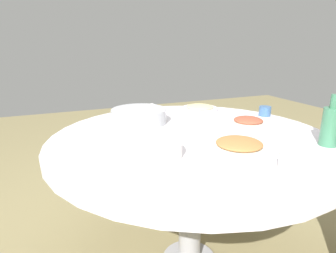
{
  "coord_description": "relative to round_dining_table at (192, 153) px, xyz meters",
  "views": [
    {
      "loc": [
        -1.14,
        0.59,
        1.17
      ],
      "look_at": [
        0.04,
        0.11,
        0.79
      ],
      "focal_mm": 30.06,
      "sensor_mm": 36.0,
      "label": 1
    }
  ],
  "objects": [
    {
      "name": "round_dining_table",
      "position": [
        0.0,
        0.0,
        0.0
      ],
      "size": [
        1.35,
        1.35,
        0.74
      ],
      "color": "#99999E",
      "rests_on": "ground"
    },
    {
      "name": "rice_bowl",
      "position": [
        0.32,
        0.17,
        0.13
      ],
      "size": [
        0.3,
        0.3,
        0.09
      ],
      "color": "#B2B5BA",
      "rests_on": "round_dining_table"
    },
    {
      "name": "soup_bowl",
      "position": [
        -0.16,
        0.27,
        0.11
      ],
      "size": [
        0.26,
        0.26,
        0.06
      ],
      "color": "white",
      "rests_on": "round_dining_table"
    },
    {
      "name": "dish_stirfry",
      "position": [
        0.05,
        -0.36,
        0.11
      ],
      "size": [
        0.23,
        0.23,
        0.05
      ],
      "color": "silver",
      "rests_on": "round_dining_table"
    },
    {
      "name": "dish_tofu_braise",
      "position": [
        -0.23,
        -0.1,
        0.1
      ],
      "size": [
        0.24,
        0.24,
        0.04
      ],
      "color": "white",
      "rests_on": "round_dining_table"
    },
    {
      "name": "dish_noodles",
      "position": [
        0.46,
        -0.28,
        0.1
      ],
      "size": [
        0.24,
        0.24,
        0.04
      ],
      "color": "silver",
      "rests_on": "round_dining_table"
    },
    {
      "name": "green_bottle",
      "position": [
        -0.34,
        -0.49,
        0.18
      ],
      "size": [
        0.07,
        0.07,
        0.22
      ],
      "color": "#3B7956",
      "rests_on": "round_dining_table"
    },
    {
      "name": "tea_cup_near",
      "position": [
        -0.46,
        -0.14,
        0.12
      ],
      "size": [
        0.07,
        0.07,
        0.06
      ],
      "primitive_type": "cylinder",
      "color": "silver",
      "rests_on": "round_dining_table"
    },
    {
      "name": "tea_cup_far",
      "position": [
        0.18,
        -0.59,
        0.12
      ],
      "size": [
        0.07,
        0.07,
        0.06
      ],
      "primitive_type": "cylinder",
      "color": "#3A5F90",
      "rests_on": "round_dining_table"
    }
  ]
}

